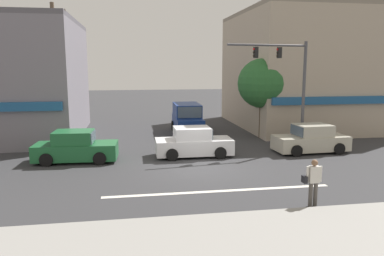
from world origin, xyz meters
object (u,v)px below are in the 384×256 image
(street_tree, at_px, (262,83))
(sedan_crossing_leftbound, at_px, (76,148))
(sedan_waiting_far, at_px, (311,140))
(utility_pole_far_right, at_px, (292,78))
(sedan_crossing_center, at_px, (193,143))
(pedestrian_foreground_with_bag, at_px, (313,180))
(utility_pole_near_left, at_px, (56,75))
(van_parked_curbside, at_px, (187,119))
(traffic_light_mast, at_px, (289,77))

(street_tree, relative_size, sedan_crossing_leftbound, 1.27)
(street_tree, bearing_deg, sedan_waiting_far, -74.80)
(utility_pole_far_right, bearing_deg, sedan_crossing_center, -148.55)
(street_tree, relative_size, utility_pole_far_right, 0.69)
(sedan_crossing_center, distance_m, sedan_crossing_leftbound, 6.11)
(street_tree, height_order, pedestrian_foreground_with_bag, street_tree)
(utility_pole_near_left, xyz_separation_m, van_parked_curbside, (8.19, 4.11, -3.30))
(utility_pole_near_left, xyz_separation_m, sedan_crossing_leftbound, (1.34, -3.19, -3.59))
(van_parked_curbside, height_order, pedestrian_foreground_with_bag, van_parked_curbside)
(pedestrian_foreground_with_bag, bearing_deg, sedan_crossing_leftbound, 138.98)
(sedan_waiting_far, xyz_separation_m, pedestrian_foreground_with_bag, (-3.86, -7.77, 0.24))
(utility_pole_far_right, distance_m, sedan_crossing_leftbound, 14.83)
(van_parked_curbside, relative_size, sedan_crossing_leftbound, 1.11)
(van_parked_curbside, xyz_separation_m, sedan_crossing_center, (-0.74, -7.15, -0.29))
(sedan_crossing_center, height_order, pedestrian_foreground_with_bag, pedestrian_foreground_with_bag)
(street_tree, bearing_deg, van_parked_curbside, 150.51)
(traffic_light_mast, bearing_deg, sedan_crossing_leftbound, -175.20)
(street_tree, distance_m, traffic_light_mast, 3.70)
(sedan_crossing_leftbound, bearing_deg, traffic_light_mast, 4.80)
(utility_pole_near_left, distance_m, utility_pole_far_right, 15.07)
(sedan_crossing_leftbound, bearing_deg, pedestrian_foreground_with_bag, -41.02)
(traffic_light_mast, relative_size, sedan_waiting_far, 1.49)
(sedan_crossing_center, bearing_deg, traffic_light_mast, 8.45)
(sedan_waiting_far, height_order, sedan_crossing_leftbound, same)
(van_parked_curbside, bearing_deg, sedan_waiting_far, -50.84)
(pedestrian_foreground_with_bag, bearing_deg, sedan_waiting_far, 63.58)
(sedan_crossing_leftbound, xyz_separation_m, pedestrian_foreground_with_bag, (8.94, -7.77, 0.24))
(sedan_crossing_leftbound, bearing_deg, utility_pole_far_right, 19.22)
(street_tree, distance_m, utility_pole_far_right, 2.15)
(traffic_light_mast, bearing_deg, pedestrian_foreground_with_bag, -108.07)
(street_tree, distance_m, utility_pole_near_left, 12.97)
(street_tree, height_order, traffic_light_mast, traffic_light_mast)
(street_tree, relative_size, utility_pole_near_left, 0.64)
(street_tree, xyz_separation_m, van_parked_curbside, (-4.68, 2.65, -2.66))
(van_parked_curbside, xyz_separation_m, pedestrian_foreground_with_bag, (2.09, -15.07, -0.05))
(street_tree, height_order, sedan_waiting_far, street_tree)
(sedan_waiting_far, relative_size, sedan_crossing_leftbound, 0.99)
(traffic_light_mast, height_order, van_parked_curbside, traffic_light_mast)
(utility_pole_far_right, bearing_deg, traffic_light_mast, -116.16)
(utility_pole_near_left, height_order, pedestrian_foreground_with_bag, utility_pole_near_left)
(traffic_light_mast, bearing_deg, van_parked_curbside, 128.12)
(traffic_light_mast, bearing_deg, sedan_crossing_center, -171.55)
(van_parked_curbside, height_order, sedan_waiting_far, van_parked_curbside)
(utility_pole_far_right, relative_size, sedan_waiting_far, 1.86)
(street_tree, distance_m, sedan_crossing_center, 7.64)
(street_tree, xyz_separation_m, sedan_crossing_leftbound, (-11.53, -4.65, -2.95))
(sedan_waiting_far, relative_size, pedestrian_foreground_with_bag, 2.49)
(van_parked_curbside, bearing_deg, sedan_crossing_center, -95.93)
(street_tree, relative_size, van_parked_curbside, 1.15)
(street_tree, relative_size, pedestrian_foreground_with_bag, 3.19)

